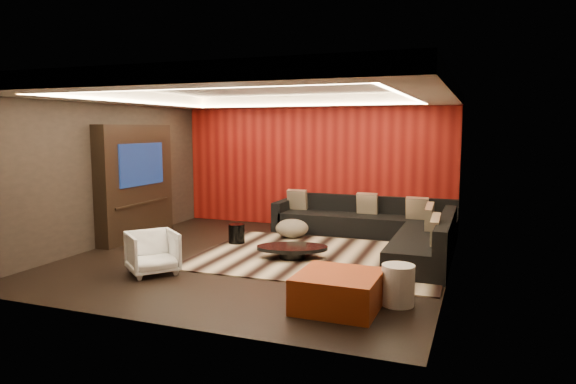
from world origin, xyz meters
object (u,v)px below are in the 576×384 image
at_px(white_side_table, 398,285).
at_px(sectional_sofa, 384,230).
at_px(armchair, 153,252).
at_px(orange_ottoman, 338,291).
at_px(coffee_table, 292,252).
at_px(drum_stool, 237,234).

bearing_deg(white_side_table, sectional_sofa, 103.06).
xyz_separation_m(white_side_table, armchair, (-3.59, 0.09, 0.07)).
bearing_deg(orange_ottoman, white_side_table, 29.93).
xyz_separation_m(coffee_table, drum_stool, (-1.34, 0.66, 0.08)).
distance_m(white_side_table, orange_ottoman, 0.74).
bearing_deg(orange_ottoman, sectional_sofa, 91.90).
bearing_deg(coffee_table, drum_stool, 153.85).
relative_size(orange_ottoman, sectional_sofa, 0.26).
height_order(coffee_table, orange_ottoman, orange_ottoman).
height_order(drum_stool, armchair, armchair).
distance_m(coffee_table, orange_ottoman, 2.39).
bearing_deg(sectional_sofa, coffee_table, -125.40).
relative_size(coffee_table, armchair, 1.68).
distance_m(coffee_table, drum_stool, 1.50).
height_order(drum_stool, orange_ottoman, orange_ottoman).
relative_size(drum_stool, white_side_table, 0.71).
bearing_deg(armchair, orange_ottoman, -59.29).
bearing_deg(coffee_table, orange_ottoman, -56.33).
xyz_separation_m(coffee_table, armchair, (-1.63, -1.53, 0.20)).
distance_m(white_side_table, sectional_sofa, 3.39).
height_order(coffee_table, armchair, armchair).
distance_m(drum_stool, orange_ottoman, 3.76).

